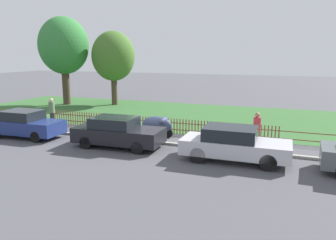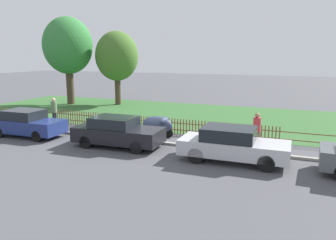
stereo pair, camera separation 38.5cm
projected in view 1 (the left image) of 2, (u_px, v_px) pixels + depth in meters
ground_plane at (135, 142)px, 16.87m from camera, size 120.00×120.00×0.00m
kerb_stone at (135, 140)px, 16.95m from camera, size 35.08×0.20×0.12m
grass_strip at (183, 115)px, 24.29m from camera, size 35.08×11.45×0.01m
park_fence at (153, 124)px, 18.96m from camera, size 35.08×0.05×0.88m
parked_car_silver_hatchback at (25, 124)px, 17.71m from camera, size 4.12×1.82×1.46m
parked_car_black_saloon at (118, 132)px, 15.82m from camera, size 4.39×1.94×1.46m
parked_car_navy_estate at (234, 144)px, 13.71m from camera, size 4.51×1.87×1.45m
covered_motorcycle at (158, 125)px, 17.76m from camera, size 1.84×0.91×1.14m
tree_nearest_kerb at (64, 46)px, 28.61m from camera, size 4.32×4.32×7.69m
tree_behind_motorcycle at (113, 56)px, 28.58m from camera, size 3.75×3.75×6.45m
pedestrian_near_fence at (52, 111)px, 20.28m from camera, size 0.46×0.46×1.78m
pedestrian_by_lamp at (257, 128)px, 15.51m from camera, size 0.40×0.39×1.75m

